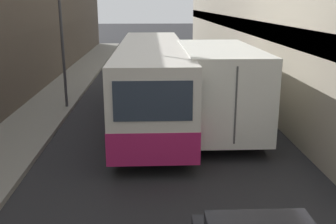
% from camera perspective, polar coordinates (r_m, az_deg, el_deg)
% --- Properties ---
extents(ground_plane, '(150.00, 150.00, 0.00)m').
position_cam_1_polar(ground_plane, '(14.99, -1.11, -2.03)').
color(ground_plane, '#232326').
extents(sidewalk_left, '(2.24, 60.00, 0.15)m').
position_cam_1_polar(sidewalk_left, '(15.64, -19.40, -1.89)').
color(sidewalk_left, gray).
rests_on(sidewalk_left, ground_plane).
extents(bus, '(2.47, 11.70, 3.01)m').
position_cam_1_polar(bus, '(15.61, -2.34, 4.74)').
color(bus, silver).
rests_on(bus, ground_plane).
extents(box_truck, '(2.49, 8.13, 3.05)m').
position_cam_1_polar(box_truck, '(14.94, 6.70, 4.36)').
color(box_truck, silver).
rests_on(box_truck, ground_plane).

